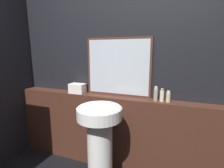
{
  "coord_description": "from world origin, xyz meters",
  "views": [
    {
      "loc": [
        0.63,
        -0.51,
        1.43
      ],
      "look_at": [
        -0.07,
        1.26,
        1.07
      ],
      "focal_mm": 28.0,
      "sensor_mm": 36.0,
      "label": 1
    }
  ],
  "objects_px": {
    "pedestal_sink": "(100,141)",
    "conditioner_bottle": "(162,96)",
    "lotion_bottle": "(168,97)",
    "shampoo_bottle": "(156,94)",
    "towel_stack": "(78,88)",
    "mirror": "(118,67)"
  },
  "relations": [
    {
      "from": "towel_stack",
      "to": "conditioner_bottle",
      "type": "distance_m",
      "value": 1.04
    },
    {
      "from": "pedestal_sink",
      "to": "lotion_bottle",
      "type": "xyz_separation_m",
      "value": [
        0.6,
        0.42,
        0.41
      ]
    },
    {
      "from": "towel_stack",
      "to": "lotion_bottle",
      "type": "relative_size",
      "value": 1.61
    },
    {
      "from": "shampoo_bottle",
      "to": "lotion_bottle",
      "type": "distance_m",
      "value": 0.13
    },
    {
      "from": "mirror",
      "to": "lotion_bottle",
      "type": "relative_size",
      "value": 6.47
    },
    {
      "from": "conditioner_bottle",
      "to": "shampoo_bottle",
      "type": "bearing_deg",
      "value": 180.0
    },
    {
      "from": "pedestal_sink",
      "to": "conditioner_bottle",
      "type": "relative_size",
      "value": 6.49
    },
    {
      "from": "pedestal_sink",
      "to": "conditioner_bottle",
      "type": "distance_m",
      "value": 0.8
    },
    {
      "from": "lotion_bottle",
      "to": "shampoo_bottle",
      "type": "bearing_deg",
      "value": 180.0
    },
    {
      "from": "towel_stack",
      "to": "pedestal_sink",
      "type": "bearing_deg",
      "value": -39.6
    },
    {
      "from": "towel_stack",
      "to": "shampoo_bottle",
      "type": "bearing_deg",
      "value": 0.0
    },
    {
      "from": "pedestal_sink",
      "to": "mirror",
      "type": "xyz_separation_m",
      "value": [
        0.01,
        0.49,
        0.7
      ]
    },
    {
      "from": "mirror",
      "to": "shampoo_bottle",
      "type": "distance_m",
      "value": 0.53
    },
    {
      "from": "shampoo_bottle",
      "to": "lotion_bottle",
      "type": "bearing_deg",
      "value": 0.0
    },
    {
      "from": "conditioner_bottle",
      "to": "lotion_bottle",
      "type": "relative_size",
      "value": 1.15
    },
    {
      "from": "towel_stack",
      "to": "mirror",
      "type": "bearing_deg",
      "value": 7.63
    },
    {
      "from": "pedestal_sink",
      "to": "lotion_bottle",
      "type": "height_order",
      "value": "lotion_bottle"
    },
    {
      "from": "pedestal_sink",
      "to": "towel_stack",
      "type": "bearing_deg",
      "value": 140.4
    },
    {
      "from": "mirror",
      "to": "lotion_bottle",
      "type": "distance_m",
      "value": 0.65
    },
    {
      "from": "towel_stack",
      "to": "conditioner_bottle",
      "type": "xyz_separation_m",
      "value": [
        1.04,
        0.0,
        0.0
      ]
    },
    {
      "from": "lotion_bottle",
      "to": "pedestal_sink",
      "type": "bearing_deg",
      "value": -144.95
    },
    {
      "from": "shampoo_bottle",
      "to": "pedestal_sink",
      "type": "bearing_deg",
      "value": -138.21
    }
  ]
}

